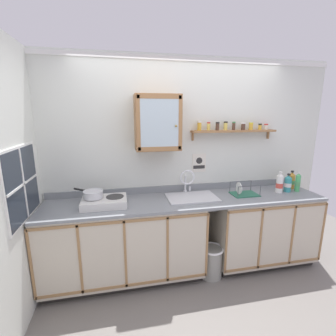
{
  "coord_description": "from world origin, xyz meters",
  "views": [
    {
      "loc": [
        -0.76,
        -2.3,
        1.89
      ],
      "look_at": [
        -0.21,
        0.37,
        1.27
      ],
      "focal_mm": 25.66,
      "sensor_mm": 36.0,
      "label": 1
    }
  ],
  "objects_px": {
    "bottle_soda_green_2": "(298,183)",
    "hot_plate_stove": "(104,202)",
    "bottle_opaque_white_3": "(280,183)",
    "dish_rack": "(244,193)",
    "saucepan": "(93,194)",
    "trash_bin": "(211,261)",
    "bottle_juice_amber_1": "(291,181)",
    "sink": "(191,199)",
    "warning_sign": "(199,163)",
    "wall_cabinet": "(158,123)",
    "bottle_detergent_teal_0": "(288,184)"
  },
  "relations": [
    {
      "from": "bottle_detergent_teal_0",
      "to": "bottle_juice_amber_1",
      "type": "relative_size",
      "value": 0.99
    },
    {
      "from": "hot_plate_stove",
      "to": "trash_bin",
      "type": "xyz_separation_m",
      "value": [
        1.19,
        -0.17,
        -0.77
      ]
    },
    {
      "from": "dish_rack",
      "to": "bottle_opaque_white_3",
      "type": "bearing_deg",
      "value": -1.5
    },
    {
      "from": "bottle_soda_green_2",
      "to": "wall_cabinet",
      "type": "distance_m",
      "value": 1.93
    },
    {
      "from": "sink",
      "to": "bottle_soda_green_2",
      "type": "distance_m",
      "value": 1.39
    },
    {
      "from": "hot_plate_stove",
      "to": "saucepan",
      "type": "bearing_deg",
      "value": 166.93
    },
    {
      "from": "bottle_soda_green_2",
      "to": "bottle_opaque_white_3",
      "type": "relative_size",
      "value": 0.94
    },
    {
      "from": "bottle_soda_green_2",
      "to": "warning_sign",
      "type": "bearing_deg",
      "value": 164.92
    },
    {
      "from": "bottle_opaque_white_3",
      "to": "hot_plate_stove",
      "type": "bearing_deg",
      "value": -179.84
    },
    {
      "from": "bottle_soda_green_2",
      "to": "warning_sign",
      "type": "distance_m",
      "value": 1.27
    },
    {
      "from": "bottle_detergent_teal_0",
      "to": "warning_sign",
      "type": "distance_m",
      "value": 1.15
    },
    {
      "from": "sink",
      "to": "trash_bin",
      "type": "height_order",
      "value": "sink"
    },
    {
      "from": "sink",
      "to": "hot_plate_stove",
      "type": "relative_size",
      "value": 1.24
    },
    {
      "from": "saucepan",
      "to": "bottle_opaque_white_3",
      "type": "relative_size",
      "value": 1.21
    },
    {
      "from": "wall_cabinet",
      "to": "trash_bin",
      "type": "relative_size",
      "value": 1.64
    },
    {
      "from": "sink",
      "to": "saucepan",
      "type": "relative_size",
      "value": 1.78
    },
    {
      "from": "bottle_opaque_white_3",
      "to": "dish_rack",
      "type": "relative_size",
      "value": 0.87
    },
    {
      "from": "bottle_detergent_teal_0",
      "to": "wall_cabinet",
      "type": "height_order",
      "value": "wall_cabinet"
    },
    {
      "from": "dish_rack",
      "to": "bottle_detergent_teal_0",
      "type": "bearing_deg",
      "value": -0.42
    },
    {
      "from": "dish_rack",
      "to": "trash_bin",
      "type": "relative_size",
      "value": 0.83
    },
    {
      "from": "bottle_opaque_white_3",
      "to": "trash_bin",
      "type": "bearing_deg",
      "value": -169.43
    },
    {
      "from": "hot_plate_stove",
      "to": "bottle_detergent_teal_0",
      "type": "xyz_separation_m",
      "value": [
        2.25,
        0.01,
        0.06
      ]
    },
    {
      "from": "sink",
      "to": "bottle_juice_amber_1",
      "type": "xyz_separation_m",
      "value": [
        1.4,
        0.07,
        0.12
      ]
    },
    {
      "from": "hot_plate_stove",
      "to": "bottle_opaque_white_3",
      "type": "height_order",
      "value": "bottle_opaque_white_3"
    },
    {
      "from": "bottle_soda_green_2",
      "to": "wall_cabinet",
      "type": "xyz_separation_m",
      "value": [
        -1.76,
        0.19,
        0.75
      ]
    },
    {
      "from": "bottle_juice_amber_1",
      "to": "dish_rack",
      "type": "height_order",
      "value": "bottle_juice_amber_1"
    },
    {
      "from": "dish_rack",
      "to": "wall_cabinet",
      "type": "relative_size",
      "value": 0.51
    },
    {
      "from": "hot_plate_stove",
      "to": "bottle_juice_amber_1",
      "type": "relative_size",
      "value": 1.98
    },
    {
      "from": "bottle_juice_amber_1",
      "to": "hot_plate_stove",
      "type": "bearing_deg",
      "value": -176.87
    },
    {
      "from": "bottle_opaque_white_3",
      "to": "trash_bin",
      "type": "height_order",
      "value": "bottle_opaque_white_3"
    },
    {
      "from": "sink",
      "to": "bottle_soda_green_2",
      "type": "relative_size",
      "value": 2.29
    },
    {
      "from": "bottle_detergent_teal_0",
      "to": "dish_rack",
      "type": "height_order",
      "value": "bottle_detergent_teal_0"
    },
    {
      "from": "hot_plate_stove",
      "to": "trash_bin",
      "type": "bearing_deg",
      "value": -8.09
    },
    {
      "from": "bottle_soda_green_2",
      "to": "hot_plate_stove",
      "type": "bearing_deg",
      "value": -179.95
    },
    {
      "from": "dish_rack",
      "to": "warning_sign",
      "type": "xyz_separation_m",
      "value": [
        -0.47,
        0.31,
        0.33
      ]
    },
    {
      "from": "saucepan",
      "to": "bottle_juice_amber_1",
      "type": "relative_size",
      "value": 1.37
    },
    {
      "from": "hot_plate_stove",
      "to": "bottle_juice_amber_1",
      "type": "xyz_separation_m",
      "value": [
        2.39,
        0.13,
        0.06
      ]
    },
    {
      "from": "bottle_detergent_teal_0",
      "to": "warning_sign",
      "type": "height_order",
      "value": "warning_sign"
    },
    {
      "from": "bottle_opaque_white_3",
      "to": "dish_rack",
      "type": "xyz_separation_m",
      "value": [
        -0.48,
        0.01,
        -0.09
      ]
    },
    {
      "from": "dish_rack",
      "to": "bottle_soda_green_2",
      "type": "bearing_deg",
      "value": -1.29
    },
    {
      "from": "sink",
      "to": "wall_cabinet",
      "type": "distance_m",
      "value": 0.97
    },
    {
      "from": "saucepan",
      "to": "bottle_detergent_teal_0",
      "type": "xyz_separation_m",
      "value": [
        2.37,
        -0.01,
        -0.03
      ]
    },
    {
      "from": "sink",
      "to": "dish_rack",
      "type": "distance_m",
      "value": 0.66
    },
    {
      "from": "saucepan",
      "to": "trash_bin",
      "type": "relative_size",
      "value": 0.87
    },
    {
      "from": "bottle_soda_green_2",
      "to": "trash_bin",
      "type": "xyz_separation_m",
      "value": [
        -1.19,
        -0.17,
        -0.84
      ]
    },
    {
      "from": "dish_rack",
      "to": "saucepan",
      "type": "bearing_deg",
      "value": 179.72
    },
    {
      "from": "bottle_detergent_teal_0",
      "to": "bottle_opaque_white_3",
      "type": "xyz_separation_m",
      "value": [
        -0.13,
        -0.01,
        0.01
      ]
    },
    {
      "from": "saucepan",
      "to": "trash_bin",
      "type": "distance_m",
      "value": 1.57
    },
    {
      "from": "hot_plate_stove",
      "to": "warning_sign",
      "type": "xyz_separation_m",
      "value": [
        1.17,
        0.33,
        0.31
      ]
    },
    {
      "from": "bottle_juice_amber_1",
      "to": "bottle_opaque_white_3",
      "type": "bearing_deg",
      "value": -155.17
    }
  ]
}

